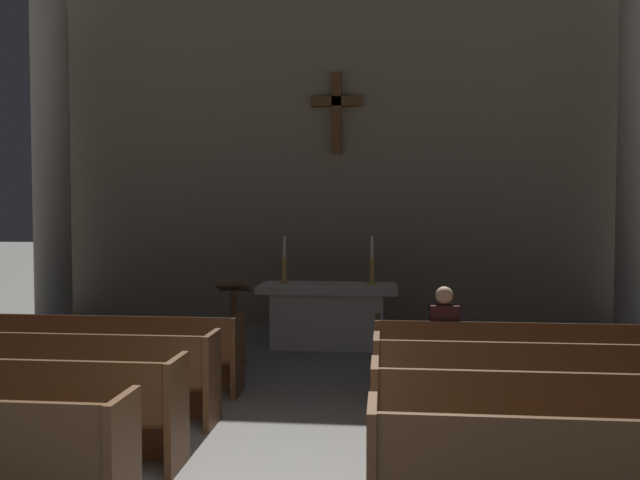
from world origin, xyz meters
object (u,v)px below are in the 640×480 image
pew_right_row_2 (589,427)px  lone_worshipper (443,340)px  candlestick_left (284,268)px  column_left_third (51,156)px  altar (328,314)px  pew_right_row_4 (527,362)px  candlestick_right (372,269)px  column_right_third (638,150)px  pew_left_row_3 (53,375)px  pew_right_row_3 (553,388)px  pew_left_row_4 (100,352)px  lectern (233,324)px

pew_right_row_2 → lone_worshipper: lone_worshipper is taller
pew_right_row_2 → candlestick_left: bearing=122.2°
column_left_third → altar: column_left_third is taller
altar → lone_worshipper: bearing=-60.8°
pew_right_row_4 → candlestick_right: size_ratio=4.46×
column_right_third → candlestick_left: (-5.66, -0.69, -1.89)m
pew_right_row_2 → pew_left_row_3: bearing=167.4°
pew_right_row_3 → lone_worshipper: (-0.93, 1.16, 0.22)m
pew_left_row_4 → pew_right_row_2: size_ratio=1.00×
pew_right_row_3 → lone_worshipper: lone_worshipper is taller
pew_left_row_3 → column_left_third: column_left_third is taller
column_left_third → column_right_third: bearing=0.0°
pew_right_row_4 → pew_right_row_2: bearing=-90.0°
altar → candlestick_left: size_ratio=2.88×
pew_left_row_4 → column_left_third: 5.07m
pew_right_row_2 → column_left_third: (-7.45, 5.77, 2.67)m
pew_left_row_3 → pew_left_row_4: bearing=90.0°
column_right_third → altar: column_right_third is taller
column_right_third → pew_right_row_2: bearing=-113.1°
pew_right_row_3 → candlestick_right: size_ratio=4.46×
pew_left_row_4 → candlestick_right: 4.35m
pew_left_row_3 → pew_left_row_4: same height
pew_right_row_3 → column_right_third: 5.90m
pew_right_row_4 → candlestick_left: (-3.20, 2.84, 0.78)m
altar → candlestick_left: (-0.70, 0.00, 0.73)m
candlestick_right → lectern: 2.40m
lectern → altar: bearing=43.8°
pew_left_row_4 → column_left_third: (-2.46, 3.54, 2.67)m
pew_right_row_4 → altar: 3.78m
pew_right_row_4 → altar: altar is taller
column_right_third → lectern: (-6.21, -1.89, -2.60)m
pew_left_row_3 → altar: altar is taller
pew_left_row_3 → column_right_third: column_right_third is taller
pew_right_row_4 → candlestick_left: 4.35m
pew_right_row_4 → candlestick_right: 3.45m
pew_right_row_3 → pew_right_row_4: same height
lectern → pew_right_row_2: bearing=-46.0°
pew_right_row_2 → pew_left_row_4: bearing=155.9°
pew_right_row_2 → candlestick_left: candlestick_left is taller
lectern → pew_left_row_3: bearing=-114.3°
pew_left_row_4 → lectern: 2.06m
candlestick_left → lectern: bearing=-114.7°
pew_right_row_3 → pew_right_row_4: size_ratio=1.00×
column_right_third → candlestick_right: column_right_third is taller
lone_worshipper → candlestick_right: bearing=107.2°
pew_left_row_3 → pew_right_row_4: bearing=12.6°
pew_right_row_2 → altar: size_ratio=1.55×
candlestick_right → lone_worshipper: bearing=-72.8°
column_left_third → candlestick_right: size_ratio=8.47×
column_right_third → lone_worshipper: 5.45m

